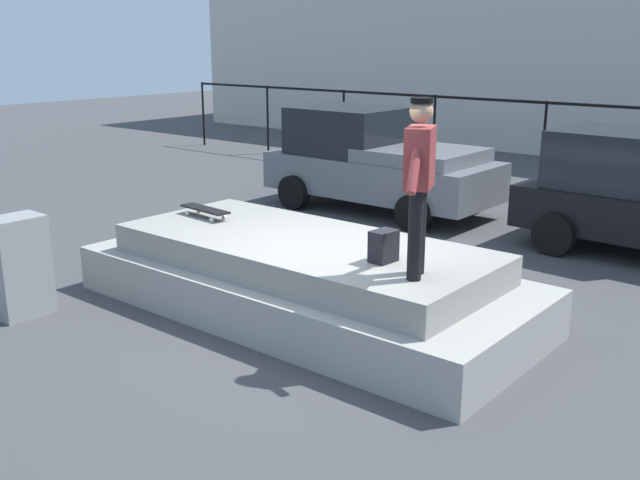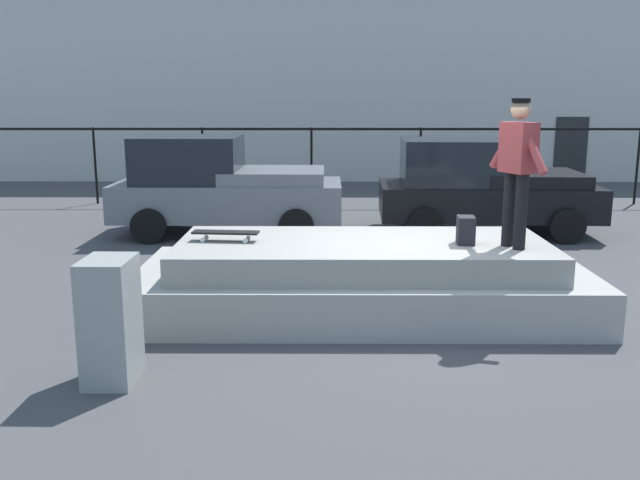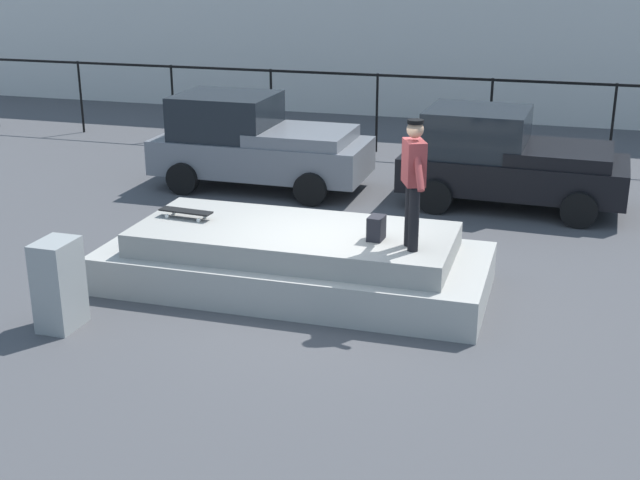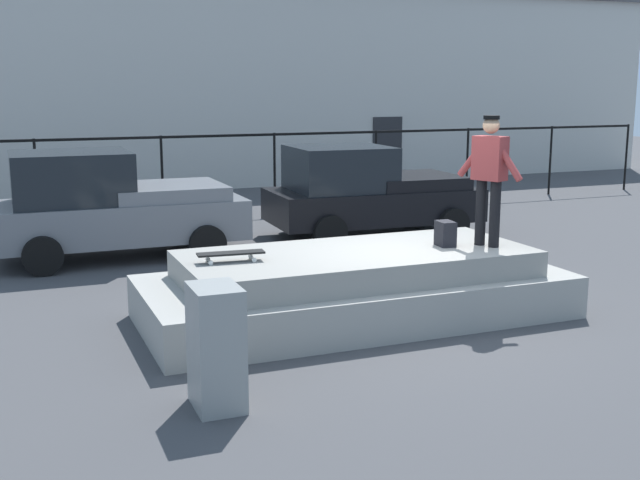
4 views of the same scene
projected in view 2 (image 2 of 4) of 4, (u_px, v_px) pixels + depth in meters
name	position (u px, v px, depth m)	size (l,w,h in m)	color
ground_plane	(407.00, 317.00, 8.34)	(60.00, 60.00, 0.00)	#424244
concrete_ledge	(362.00, 279.00, 8.50)	(5.50, 2.39, 0.88)	#9E9B93
skateboarder	(518.00, 162.00, 7.85)	(0.47, 0.93, 1.72)	black
skateboard	(226.00, 233.00, 8.39)	(0.83, 0.28, 0.12)	black
backpack	(466.00, 230.00, 8.22)	(0.28, 0.20, 0.33)	black
car_grey_pickup_near	(221.00, 186.00, 13.21)	(4.31, 2.13, 1.88)	slate
car_black_pickup_mid	(479.00, 187.00, 13.31)	(4.20, 2.29, 1.81)	black
utility_box	(110.00, 321.00, 6.35)	(0.44, 0.60, 1.18)	gray
fence_row	(366.00, 149.00, 16.81)	(24.06, 0.06, 1.87)	black
warehouse_building	(354.00, 84.00, 23.95)	(33.59, 6.70, 6.07)	beige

